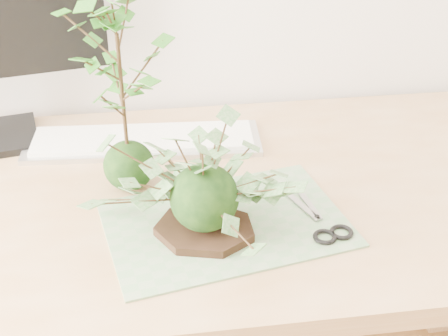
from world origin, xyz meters
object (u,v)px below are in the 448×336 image
Objects in this scene: desk at (191,229)px; ivy_kokedama at (204,170)px; keyboard at (143,140)px; maple_kokedama at (118,47)px.

desk is 4.79× the size of ivy_kokedama.
desk is at bearing -63.45° from keyboard.
ivy_kokedama is 0.68× the size of keyboard.
maple_kokedama reaches higher than desk.
maple_kokedama is at bearing 126.27° from ivy_kokedama.
maple_kokedama is (-0.11, 0.03, 0.36)m from desk.
desk is 4.12× the size of maple_kokedama.
ivy_kokedama reaches higher than desk.
keyboard is at bearing 112.71° from desk.
keyboard is (-0.09, 0.32, -0.12)m from ivy_kokedama.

